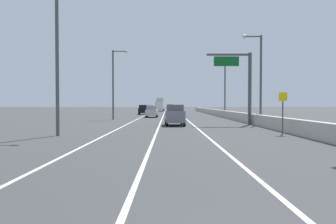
{
  "coord_description": "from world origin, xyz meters",
  "views": [
    {
      "loc": [
        -1.12,
        -3.06,
        2.19
      ],
      "look_at": [
        -1.2,
        41.02,
        1.07
      ],
      "focal_mm": 34.38,
      "sensor_mm": 36.0,
      "label": 1
    }
  ],
  "objects_px": {
    "lamp_post_right_second": "(259,72)",
    "car_yellow_3": "(171,108)",
    "overhead_sign_gantry": "(243,79)",
    "box_truck": "(160,105)",
    "lamp_post_right_third": "(224,84)",
    "lamp_post_left_mid": "(116,79)",
    "car_black_4": "(144,110)",
    "car_gray_1": "(175,115)",
    "lamp_post_left_near": "(62,54)",
    "car_silver_0": "(152,112)",
    "speed_advisory_sign": "(283,110)",
    "car_white_2": "(151,108)"
  },
  "relations": [
    {
      "from": "speed_advisory_sign",
      "to": "car_black_4",
      "type": "xyz_separation_m",
      "value": [
        -13.32,
        43.03,
        -0.78
      ]
    },
    {
      "from": "lamp_post_right_third",
      "to": "car_black_4",
      "type": "distance_m",
      "value": 19.38
    },
    {
      "from": "lamp_post_right_second",
      "to": "lamp_post_left_near",
      "type": "bearing_deg",
      "value": -142.82
    },
    {
      "from": "car_white_2",
      "to": "box_truck",
      "type": "distance_m",
      "value": 3.2
    },
    {
      "from": "lamp_post_right_second",
      "to": "lamp_post_right_third",
      "type": "xyz_separation_m",
      "value": [
        -0.53,
        18.96,
        0.0
      ]
    },
    {
      "from": "overhead_sign_gantry",
      "to": "car_white_2",
      "type": "relative_size",
      "value": 1.62
    },
    {
      "from": "speed_advisory_sign",
      "to": "car_yellow_3",
      "type": "xyz_separation_m",
      "value": [
        -7.69,
        62.22,
        -0.7
      ]
    },
    {
      "from": "car_gray_1",
      "to": "overhead_sign_gantry",
      "type": "bearing_deg",
      "value": 8.72
    },
    {
      "from": "lamp_post_left_mid",
      "to": "car_black_4",
      "type": "bearing_deg",
      "value": 83.89
    },
    {
      "from": "lamp_post_left_mid",
      "to": "box_truck",
      "type": "bearing_deg",
      "value": 84.73
    },
    {
      "from": "car_black_4",
      "to": "lamp_post_right_second",
      "type": "bearing_deg",
      "value": -64.42
    },
    {
      "from": "car_gray_1",
      "to": "box_truck",
      "type": "distance_m",
      "value": 65.3
    },
    {
      "from": "car_yellow_3",
      "to": "car_black_4",
      "type": "height_order",
      "value": "car_yellow_3"
    },
    {
      "from": "car_yellow_3",
      "to": "car_black_4",
      "type": "distance_m",
      "value": 20.0
    },
    {
      "from": "lamp_post_right_second",
      "to": "lamp_post_left_near",
      "type": "distance_m",
      "value": 21.45
    },
    {
      "from": "car_white_2",
      "to": "car_black_4",
      "type": "height_order",
      "value": "car_black_4"
    },
    {
      "from": "car_white_2",
      "to": "car_black_4",
      "type": "distance_m",
      "value": 30.17
    },
    {
      "from": "car_yellow_3",
      "to": "car_white_2",
      "type": "bearing_deg",
      "value": 117.66
    },
    {
      "from": "lamp_post_left_mid",
      "to": "car_black_4",
      "type": "height_order",
      "value": "lamp_post_left_mid"
    },
    {
      "from": "car_silver_0",
      "to": "car_black_4",
      "type": "xyz_separation_m",
      "value": [
        -2.45,
        13.6,
        0.05
      ]
    },
    {
      "from": "lamp_post_right_third",
      "to": "car_gray_1",
      "type": "xyz_separation_m",
      "value": [
        -8.59,
        -21.47,
        -4.54
      ]
    },
    {
      "from": "lamp_post_right_second",
      "to": "car_silver_0",
      "type": "distance_m",
      "value": 22.0
    },
    {
      "from": "lamp_post_right_third",
      "to": "car_black_4",
      "type": "relative_size",
      "value": 2.15
    },
    {
      "from": "car_silver_0",
      "to": "box_truck",
      "type": "relative_size",
      "value": 0.47
    },
    {
      "from": "lamp_post_right_third",
      "to": "car_silver_0",
      "type": "relative_size",
      "value": 2.13
    },
    {
      "from": "lamp_post_left_near",
      "to": "box_truck",
      "type": "xyz_separation_m",
      "value": [
        4.79,
        75.68,
        -3.73
      ]
    },
    {
      "from": "lamp_post_left_mid",
      "to": "car_silver_0",
      "type": "relative_size",
      "value": 2.13
    },
    {
      "from": "lamp_post_right_second",
      "to": "car_gray_1",
      "type": "relative_size",
      "value": 2.36
    },
    {
      "from": "lamp_post_left_near",
      "to": "box_truck",
      "type": "bearing_deg",
      "value": 86.38
    },
    {
      "from": "lamp_post_right_third",
      "to": "box_truck",
      "type": "bearing_deg",
      "value": 105.06
    },
    {
      "from": "lamp_post_right_third",
      "to": "box_truck",
      "type": "height_order",
      "value": "lamp_post_right_third"
    },
    {
      "from": "lamp_post_left_near",
      "to": "lamp_post_left_mid",
      "type": "relative_size",
      "value": 1.0
    },
    {
      "from": "car_silver_0",
      "to": "car_black_4",
      "type": "bearing_deg",
      "value": 100.21
    },
    {
      "from": "lamp_post_left_mid",
      "to": "car_white_2",
      "type": "distance_m",
      "value": 51.76
    },
    {
      "from": "lamp_post_right_third",
      "to": "lamp_post_left_near",
      "type": "xyz_separation_m",
      "value": [
        -16.56,
        -31.93,
        0.0
      ]
    },
    {
      "from": "speed_advisory_sign",
      "to": "lamp_post_right_third",
      "type": "height_order",
      "value": "lamp_post_right_third"
    },
    {
      "from": "box_truck",
      "to": "car_black_4",
      "type": "bearing_deg",
      "value": -94.7
    },
    {
      "from": "lamp_post_left_mid",
      "to": "car_yellow_3",
      "type": "relative_size",
      "value": 2.09
    },
    {
      "from": "lamp_post_right_second",
      "to": "car_yellow_3",
      "type": "height_order",
      "value": "lamp_post_right_second"
    },
    {
      "from": "lamp_post_right_third",
      "to": "lamp_post_left_mid",
      "type": "bearing_deg",
      "value": -151.16
    },
    {
      "from": "lamp_post_right_second",
      "to": "car_black_4",
      "type": "xyz_separation_m",
      "value": [
        -14.9,
        31.13,
        -4.6
      ]
    },
    {
      "from": "speed_advisory_sign",
      "to": "car_gray_1",
      "type": "relative_size",
      "value": 0.73
    },
    {
      "from": "overhead_sign_gantry",
      "to": "speed_advisory_sign",
      "type": "distance_m",
      "value": 10.91
    },
    {
      "from": "car_black_4",
      "to": "box_truck",
      "type": "height_order",
      "value": "box_truck"
    },
    {
      "from": "lamp_post_right_second",
      "to": "box_truck",
      "type": "bearing_deg",
      "value": 101.1
    },
    {
      "from": "car_black_4",
      "to": "car_silver_0",
      "type": "bearing_deg",
      "value": -79.79
    },
    {
      "from": "speed_advisory_sign",
      "to": "car_white_2",
      "type": "distance_m",
      "value": 74.43
    },
    {
      "from": "lamp_post_left_mid",
      "to": "car_black_4",
      "type": "xyz_separation_m",
      "value": [
        2.28,
        21.34,
        -4.6
      ]
    },
    {
      "from": "overhead_sign_gantry",
      "to": "box_truck",
      "type": "xyz_separation_m",
      "value": [
        -10.28,
        64.12,
        -2.87
      ]
    },
    {
      "from": "lamp_post_right_third",
      "to": "box_truck",
      "type": "distance_m",
      "value": 45.46
    }
  ]
}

